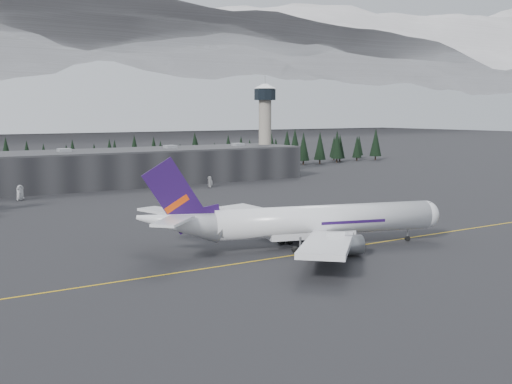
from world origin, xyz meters
TOP-DOWN VIEW (x-y plane):
  - ground at (0.00, 0.00)m, footprint 1400.00×1400.00m
  - taxiline at (0.00, -2.00)m, footprint 400.00×0.40m
  - terminal at (0.00, 125.00)m, footprint 160.00×30.00m
  - control_tower at (75.00, 128.00)m, footprint 10.00×10.00m
  - treeline at (0.00, 162.00)m, footprint 360.00×20.00m
  - jet_main at (-1.50, 2.62)m, footprint 60.43×54.75m
  - gse_vehicle_a at (-30.63, 101.41)m, footprint 4.26×5.10m
  - gse_vehicle_b at (33.13, 99.85)m, footprint 3.97×1.71m

SIDE VIEW (x-z plane):
  - ground at x=0.00m, z-range 0.00..0.00m
  - taxiline at x=0.00m, z-range 0.00..0.02m
  - gse_vehicle_a at x=-30.63m, z-range 0.00..1.30m
  - gse_vehicle_b at x=33.13m, z-range 0.00..1.33m
  - jet_main at x=-1.50m, z-range -3.96..14.22m
  - terminal at x=0.00m, z-range 0.00..12.60m
  - treeline at x=0.00m, z-range 0.00..15.00m
  - control_tower at x=75.00m, z-range 4.56..42.26m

